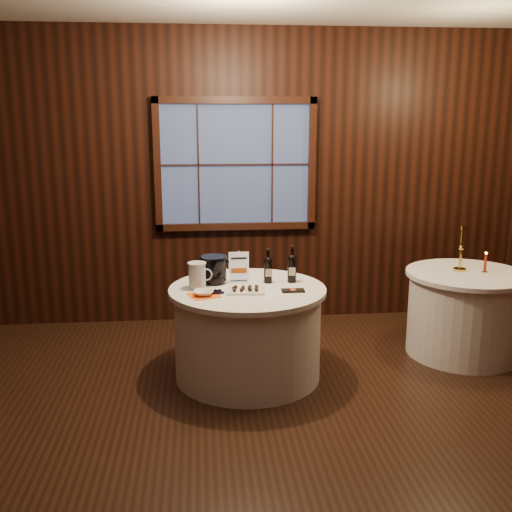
{
  "coord_description": "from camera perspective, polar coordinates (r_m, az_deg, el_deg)",
  "views": [
    {
      "loc": [
        -0.38,
        -3.66,
        2.12
      ],
      "look_at": [
        0.06,
        0.9,
        1.06
      ],
      "focal_mm": 42.0,
      "sensor_mm": 36.0,
      "label": 1
    }
  ],
  "objects": [
    {
      "name": "glass_pitcher",
      "position": [
        4.84,
        -5.6,
        -1.84
      ],
      "size": [
        0.2,
        0.15,
        0.21
      ],
      "rotation": [
        0.0,
        0.0,
        0.03
      ],
      "color": "silver",
      "rests_on": "main_table"
    },
    {
      "name": "ice_bucket",
      "position": [
        4.98,
        -4.05,
        -1.25
      ],
      "size": [
        0.23,
        0.23,
        0.23
      ],
      "color": "black",
      "rests_on": "main_table"
    },
    {
      "name": "side_table",
      "position": [
        5.77,
        19.24,
        -5.15
      ],
      "size": [
        1.08,
        1.08,
        0.77
      ],
      "color": "white",
      "rests_on": "ground"
    },
    {
      "name": "chocolate_plate",
      "position": [
        4.74,
        -0.96,
        -3.25
      ],
      "size": [
        0.31,
        0.22,
        0.04
      ],
      "rotation": [
        0.0,
        0.0,
        -0.09
      ],
      "color": "white",
      "rests_on": "main_table"
    },
    {
      "name": "ground",
      "position": [
        4.25,
        0.36,
        -16.87
      ],
      "size": [
        6.0,
        6.0,
        0.0
      ],
      "primitive_type": "plane",
      "color": "black",
      "rests_on": "ground"
    },
    {
      "name": "port_bottle_left",
      "position": [
        4.98,
        1.14,
        -1.15
      ],
      "size": [
        0.07,
        0.07,
        0.29
      ],
      "rotation": [
        0.0,
        0.0,
        0.02
      ],
      "color": "black",
      "rests_on": "main_table"
    },
    {
      "name": "red_candle",
      "position": [
        5.68,
        20.99,
        -0.75
      ],
      "size": [
        0.05,
        0.05,
        0.19
      ],
      "color": "gold",
      "rests_on": "side_table"
    },
    {
      "name": "orange_napkin",
      "position": [
        4.67,
        -5.0,
        -3.76
      ],
      "size": [
        0.28,
        0.28,
        0.0
      ],
      "primitive_type": "cube",
      "rotation": [
        0.0,
        0.0,
        0.36
      ],
      "color": "#FF6015",
      "rests_on": "main_table"
    },
    {
      "name": "cracker_bowl",
      "position": [
        4.66,
        -5.0,
        -3.51
      ],
      "size": [
        0.16,
        0.16,
        0.04
      ],
      "primitive_type": "imported",
      "rotation": [
        0.0,
        0.0,
        -0.02
      ],
      "color": "white",
      "rests_on": "orange_napkin"
    },
    {
      "name": "sign_stand",
      "position": [
        5.0,
        -1.65,
        -1.49
      ],
      "size": [
        0.17,
        0.08,
        0.27
      ],
      "rotation": [
        0.0,
        0.0,
        0.01
      ],
      "color": "silver",
      "rests_on": "main_table"
    },
    {
      "name": "port_bottle_right",
      "position": [
        5.0,
        3.45,
        -1.0
      ],
      "size": [
        0.07,
        0.08,
        0.31
      ],
      "rotation": [
        0.0,
        0.0,
        -0.1
      ],
      "color": "black",
      "rests_on": "main_table"
    },
    {
      "name": "chocolate_box",
      "position": [
        4.77,
        3.55,
        -3.31
      ],
      "size": [
        0.18,
        0.09,
        0.02
      ],
      "primitive_type": "cube",
      "rotation": [
        0.0,
        0.0,
        -0.02
      ],
      "color": "black",
      "rests_on": "main_table"
    },
    {
      "name": "grape_bunch",
      "position": [
        4.7,
        -3.68,
        -3.4
      ],
      "size": [
        0.15,
        0.07,
        0.04
      ],
      "rotation": [
        0.0,
        0.0,
        -0.11
      ],
      "color": "black",
      "rests_on": "main_table"
    },
    {
      "name": "back_wall",
      "position": [
        6.18,
        -1.97,
        7.74
      ],
      "size": [
        6.0,
        0.1,
        3.0
      ],
      "color": "black",
      "rests_on": "ground"
    },
    {
      "name": "brass_candlestick",
      "position": [
        5.67,
        18.92,
        0.14
      ],
      "size": [
        0.12,
        0.12,
        0.41
      ],
      "color": "gold",
      "rests_on": "side_table"
    },
    {
      "name": "main_table",
      "position": [
        4.99,
        -0.81,
        -7.25
      ],
      "size": [
        1.28,
        1.28,
        0.77
      ],
      "color": "white",
      "rests_on": "ground"
    }
  ]
}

